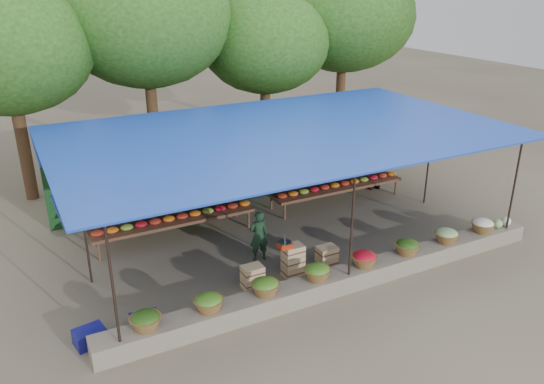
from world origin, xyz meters
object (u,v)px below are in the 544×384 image
crate_counter (292,264)px  blue_crate_back (90,337)px  weighing_scale (285,244)px  blue_crate_front (145,322)px  vendor_seated (259,236)px

crate_counter → blue_crate_back: 4.45m
crate_counter → weighing_scale: weighing_scale is taller
blue_crate_front → crate_counter: bearing=10.8°
blue_crate_front → weighing_scale: bearing=11.2°
crate_counter → blue_crate_front: size_ratio=4.51×
vendor_seated → blue_crate_back: vendor_seated is taller
weighing_scale → blue_crate_back: size_ratio=0.59×
blue_crate_back → crate_counter: bearing=-5.3°
weighing_scale → blue_crate_back: 4.32m
crate_counter → blue_crate_front: crate_counter is taller
weighing_scale → vendor_seated: (-0.13, 1.03, -0.22)m
weighing_scale → blue_crate_back: (-4.25, -0.36, -0.69)m
crate_counter → weighing_scale: (-0.18, 0.00, 0.53)m
crate_counter → blue_crate_front: 3.46m
weighing_scale → vendor_seated: vendor_seated is taller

